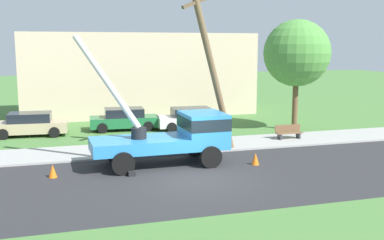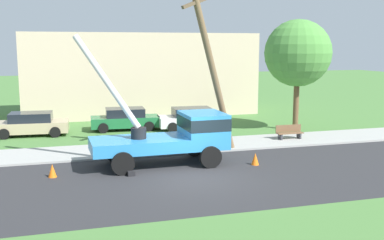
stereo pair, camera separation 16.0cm
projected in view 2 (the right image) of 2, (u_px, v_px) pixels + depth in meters
name	position (u px, v px, depth m)	size (l,w,h in m)	color
ground_plane	(144.00, 129.00, 30.70)	(120.00, 120.00, 0.00)	#477538
road_asphalt	(196.00, 178.00, 19.33)	(80.00, 8.49, 0.01)	#2B2B2D
sidewalk_strip	(164.00, 148.00, 24.93)	(80.00, 3.35, 0.10)	#9E9E99
utility_truck	(177.00, 134.00, 21.60)	(6.80, 3.20, 5.98)	#2D84C6
leaning_utility_pole	(212.00, 67.00, 23.12)	(3.37, 1.75, 8.61)	brown
traffic_cone_ahead	(255.00, 159.00, 21.50)	(0.36, 0.36, 0.56)	orange
traffic_cone_behind	(52.00, 171.00, 19.49)	(0.36, 0.36, 0.56)	orange
parked_sedan_tan	(31.00, 124.00, 28.41)	(4.52, 2.23, 1.42)	tan
parked_sedan_green	(125.00, 119.00, 30.37)	(4.50, 2.19, 1.42)	#1E6638
parked_sedan_white	(192.00, 118.00, 30.62)	(4.51, 2.20, 1.42)	silver
park_bench	(289.00, 133.00, 26.99)	(1.60, 0.45, 0.90)	brown
roadside_tree_near	(298.00, 53.00, 29.50)	(4.25, 4.25, 7.11)	brown
lowrise_building_backdrop	(140.00, 74.00, 37.36)	(18.00, 6.00, 6.40)	#C6B293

